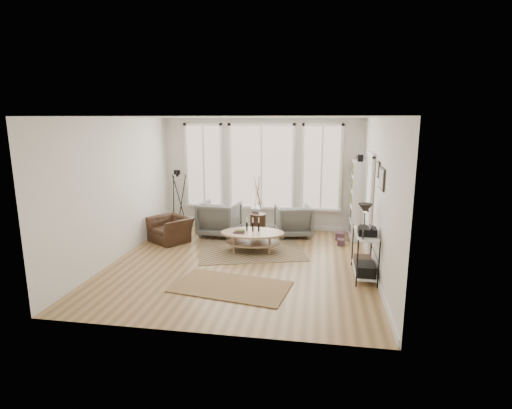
% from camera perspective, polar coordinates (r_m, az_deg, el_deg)
% --- Properties ---
extents(room, '(5.50, 5.54, 2.90)m').
position_cam_1_polar(room, '(7.83, -1.97, 1.51)').
color(room, '#A67E4F').
rests_on(room, ground).
extents(bay_window, '(4.14, 0.12, 2.24)m').
position_cam_1_polar(bay_window, '(10.43, 0.77, 5.17)').
color(bay_window, '#D8B38E').
rests_on(bay_window, ground).
extents(door, '(0.09, 1.06, 2.22)m').
position_cam_1_polar(door, '(8.91, 15.80, 0.36)').
color(door, silver).
rests_on(door, ground).
extents(bookcase, '(0.31, 0.85, 2.06)m').
position_cam_1_polar(bookcase, '(9.98, 14.31, 0.69)').
color(bookcase, white).
rests_on(bookcase, ground).
extents(low_shelf, '(0.38, 1.08, 1.30)m').
position_cam_1_polar(low_shelf, '(7.65, 15.31, -6.25)').
color(low_shelf, white).
rests_on(low_shelf, ground).
extents(wall_art, '(0.04, 0.88, 0.44)m').
position_cam_1_polar(wall_art, '(7.40, 17.39, 3.88)').
color(wall_art, black).
rests_on(wall_art, ground).
extents(rug_main, '(2.65, 2.26, 0.01)m').
position_cam_1_polar(rug_main, '(8.96, -0.72, -6.51)').
color(rug_main, brown).
rests_on(rug_main, ground).
extents(rug_runner, '(2.14, 1.42, 0.01)m').
position_cam_1_polar(rug_runner, '(7.10, -3.58, -11.61)').
color(rug_runner, brown).
rests_on(rug_runner, ground).
extents(coffee_table, '(1.45, 0.99, 0.64)m').
position_cam_1_polar(coffee_table, '(8.81, -0.57, -4.55)').
color(coffee_table, tan).
rests_on(coffee_table, ground).
extents(armchair_left, '(1.02, 1.04, 0.86)m').
position_cam_1_polar(armchair_left, '(10.02, -5.21, -2.01)').
color(armchair_left, slate).
rests_on(armchair_left, ground).
extents(armchair_right, '(1.04, 1.06, 0.79)m').
position_cam_1_polar(armchair_right, '(9.99, 5.32, -2.27)').
color(armchair_right, slate).
rests_on(armchair_right, ground).
extents(side_table, '(0.38, 0.38, 1.60)m').
position_cam_1_polar(side_table, '(9.82, 0.28, -0.23)').
color(side_table, '#352013').
rests_on(side_table, ground).
extents(vase, '(0.28, 0.28, 0.23)m').
position_cam_1_polar(vase, '(10.00, -0.09, -0.49)').
color(vase, silver).
rests_on(vase, side_table).
extents(accent_chair, '(1.19, 1.16, 0.59)m').
position_cam_1_polar(accent_chair, '(9.74, -12.11, -3.48)').
color(accent_chair, '#352013').
rests_on(accent_chair, ground).
extents(tripod_camera, '(0.56, 0.56, 1.58)m').
position_cam_1_polar(tripod_camera, '(10.67, -11.03, 0.31)').
color(tripod_camera, black).
rests_on(tripod_camera, ground).
extents(book_stack_near, '(0.24, 0.29, 0.18)m').
position_cam_1_polar(book_stack_near, '(9.94, 11.94, -4.40)').
color(book_stack_near, maroon).
rests_on(book_stack_near, ground).
extents(book_stack_far, '(0.18, 0.22, 0.14)m').
position_cam_1_polar(book_stack_far, '(9.52, 12.05, -5.26)').
color(book_stack_far, maroon).
rests_on(book_stack_far, ground).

